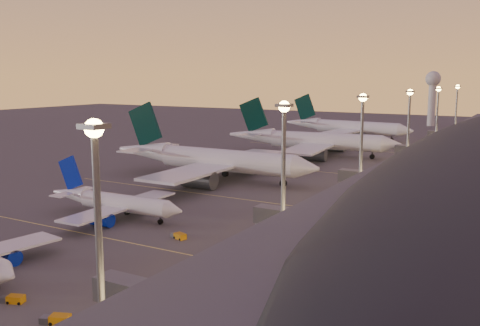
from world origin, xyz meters
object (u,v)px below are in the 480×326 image
Objects in this scene: airliner_wide_far at (346,127)px; baggage_tug_a at (57,319)px; radar_tower at (433,89)px; baggage_tug_c at (179,236)px; baggage_tug_b at (13,299)px; airliner_wide_near at (210,159)px; airliner_wide_mid at (311,141)px; airliner_narrow_north at (114,202)px.

baggage_tug_a is (34.30, -205.13, -4.88)m from airliner_wide_far.
radar_tower is 259.33m from baggage_tug_c.
airliner_wide_near is at bearing 84.76° from baggage_tug_b.
airliner_wide_mid is at bearing 117.95° from baggage_tug_c.
radar_tower reaches higher than baggage_tug_a.
airliner_wide_far is at bearing 75.30° from baggage_tug_b.
baggage_tug_b is (24.49, -203.83, -4.93)m from airliner_wide_far.
baggage_tug_a is 1.09× the size of baggage_tug_b.
baggage_tug_a is at bearing -68.69° from airliner_wide_near.
baggage_tug_a is 9.90m from baggage_tug_b.
airliner_narrow_north reaches higher than baggage_tug_a.
airliner_wide_near reaches higher than baggage_tug_a.
airliner_narrow_north is at bearing 94.18° from baggage_tug_b.
airliner_wide_mid is at bearing 75.51° from baggage_tug_b.
radar_tower is at bearing 83.09° from airliner_wide_near.
airliner_narrow_north is 254.24m from radar_tower.
baggage_tug_c is (-7.76, 35.20, -0.02)m from baggage_tug_a.
baggage_tug_b is (25.10, -85.79, -5.17)m from airliner_wide_near.
airliner_wide_near is 19.17× the size of baggage_tug_b.
airliner_wide_near reaches higher than baggage_tug_b.
airliner_narrow_north is 104.61m from airliner_wide_mid.
airliner_wide_near is at bearing -102.41° from airliner_wide_mid.
airliner_wide_near is 208.44m from radar_tower.
airliner_wide_near reaches higher than airliner_wide_far.
airliner_wide_far is (-5.54, 164.51, 2.16)m from airliner_narrow_north.
airliner_narrow_north is 1.07× the size of radar_tower.
airliner_wide_near reaches higher than baggage_tug_c.
airliner_narrow_north is 46.94m from airliner_wide_near.
airliner_wide_near is at bearing -84.44° from airliner_wide_far.
radar_tower is 8.36× the size of baggage_tug_a.
airliner_narrow_north is 8.95× the size of baggage_tug_a.
radar_tower reaches higher than baggage_tug_b.
airliner_narrow_north is 0.52× the size of airliner_wide_mid.
airliner_wide_far reaches higher than baggage_tug_b.
airliner_wide_near is 58.79m from baggage_tug_c.
airliner_wide_mid reaches higher than baggage_tug_b.
airliner_narrow_north is at bearing -82.21° from airliner_wide_far.
airliner_wide_mid reaches higher than baggage_tug_c.
airliner_wide_near is 58.56m from airliner_wide_mid.
airliner_wide_far is at bearing 89.74° from airliner_narrow_north.
airliner_wide_far is at bearing 89.17° from airliner_wide_near.
baggage_tug_b is 33.96m from baggage_tug_c.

